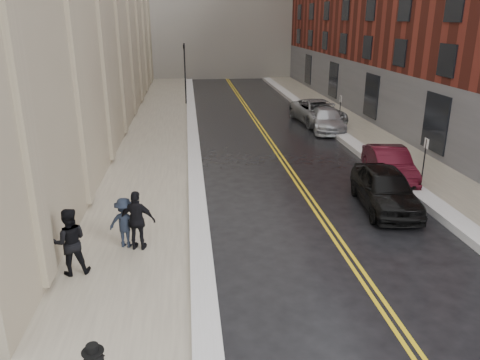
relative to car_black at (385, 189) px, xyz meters
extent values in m
plane|color=black|center=(-5.20, -5.74, -0.83)|extent=(160.00, 160.00, 0.00)
cube|color=gray|center=(-9.70, 10.26, -0.75)|extent=(4.00, 64.00, 0.15)
cube|color=gray|center=(3.80, 10.26, -0.75)|extent=(3.00, 64.00, 0.15)
cube|color=gold|center=(-2.82, 10.26, -0.82)|extent=(0.12, 64.00, 0.01)
cube|color=gold|center=(-2.58, 10.26, -0.82)|extent=(0.12, 64.00, 0.01)
cube|color=silver|center=(-7.40, 10.26, -0.70)|extent=(0.70, 60.80, 0.26)
cube|color=silver|center=(1.95, 10.26, -0.68)|extent=(0.85, 60.80, 0.30)
cylinder|color=black|center=(-7.80, 24.26, 1.77)|extent=(0.12, 0.12, 5.20)
imported|color=black|center=(-7.80, 24.26, 3.77)|extent=(0.18, 0.15, 0.90)
cylinder|color=black|center=(2.70, 2.26, 0.27)|extent=(0.06, 0.06, 2.20)
cube|color=white|center=(2.70, 2.26, 1.17)|extent=(0.02, 0.35, 0.45)
cylinder|color=black|center=(2.70, 14.26, 0.27)|extent=(0.06, 0.06, 2.20)
cube|color=white|center=(2.70, 14.26, 1.17)|extent=(0.02, 0.35, 0.45)
imported|color=black|center=(0.00, 0.00, 0.00)|extent=(2.45, 5.03, 1.65)
imported|color=#420B17|center=(1.60, 3.34, -0.07)|extent=(2.19, 4.74, 1.50)
imported|color=#B3B6BC|center=(1.60, 13.56, -0.09)|extent=(2.73, 5.28, 1.47)
imported|color=gray|center=(1.60, 15.80, 0.00)|extent=(3.28, 6.18, 1.65)
imported|color=black|center=(-11.15, -4.09, 0.33)|extent=(1.11, 0.94, 2.02)
imported|color=black|center=(-9.80, -2.53, 0.16)|extent=(1.20, 0.87, 1.67)
imported|color=black|center=(-9.37, -2.75, 0.31)|extent=(1.23, 0.70, 1.97)
camera|label=1|loc=(-7.64, -16.59, 6.39)|focal=35.00mm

